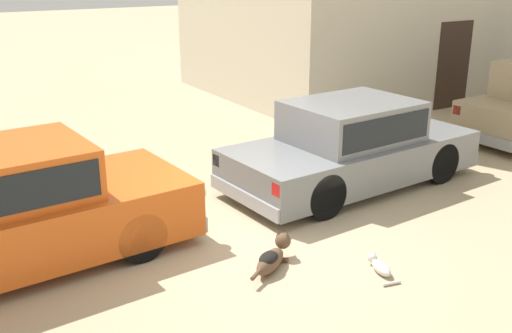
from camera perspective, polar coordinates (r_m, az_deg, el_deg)
ground_plane at (r=7.93m, az=-0.55°, el=-6.83°), size 80.00×80.00×0.00m
parked_sedan_nearest at (r=7.55m, az=-22.74°, el=-3.80°), size 4.55×2.05×1.46m
parked_sedan_second at (r=9.66m, az=9.14°, el=2.11°), size 4.44×2.01×1.39m
stray_dog_spotted at (r=7.13m, az=1.59°, el=-8.61°), size 0.88×0.60×0.36m
stray_cat at (r=7.24m, az=11.73°, el=-9.31°), size 0.31×0.58×0.16m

